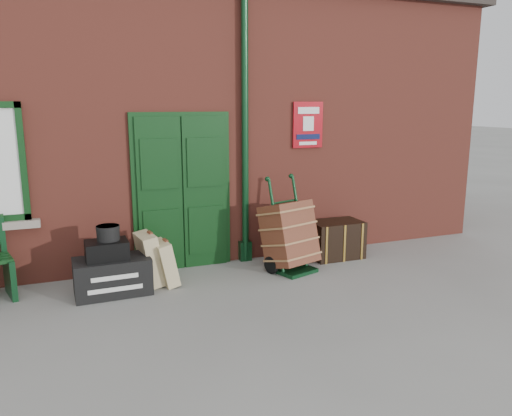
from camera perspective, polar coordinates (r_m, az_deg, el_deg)
name	(u,v)px	position (r m, az deg, el deg)	size (l,w,h in m)	color
ground	(236,299)	(6.27, -2.31, -10.39)	(80.00, 80.00, 0.00)	gray
station_building	(171,116)	(9.18, -9.71, 10.37)	(10.30, 4.30, 4.36)	brown
houdini_trunk	(113,276)	(6.62, -16.07, -7.49)	(0.93, 0.51, 0.47)	black
strongbox	(107,250)	(6.51, -16.68, -4.62)	(0.51, 0.37, 0.23)	black
hatbox	(108,233)	(6.49, -16.55, -2.74)	(0.28, 0.28, 0.19)	black
suitcase_back	(150,259)	(6.80, -12.07, -5.69)	(0.19, 0.49, 0.68)	#C7B483
suitcase_front	(165,263)	(6.75, -10.40, -6.19)	(0.18, 0.44, 0.58)	#C7B483
porter_trolley	(289,235)	(7.18, 3.81, -3.14)	(0.83, 0.86, 1.34)	#0C3318
dark_trunk	(336,239)	(7.92, 9.10, -3.55)	(0.80, 0.52, 0.58)	black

